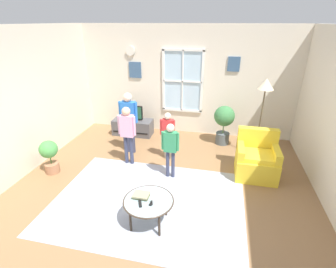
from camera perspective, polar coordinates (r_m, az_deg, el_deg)
name	(u,v)px	position (r m, az deg, el deg)	size (l,w,h in m)	color
ground_plane	(159,195)	(4.52, -2.13, -13.64)	(5.99, 6.22, 0.02)	olive
back_wall	(186,81)	(6.53, 4.06, 11.84)	(5.39, 0.17, 2.71)	beige
side_wall_left	(4,110)	(5.23, -33.16, 4.67)	(0.12, 5.62, 2.71)	beige
area_rug	(148,201)	(4.38, -4.53, -14.87)	(3.15, 2.31, 0.01)	#999EAD
tv_stand	(133,127)	(6.70, -7.96, 1.58)	(1.03, 0.45, 0.41)	#4C4C51
television	(132,113)	(6.55, -8.17, 4.85)	(0.56, 0.08, 0.39)	#4C4C4C
armchair	(256,159)	(5.15, 19.43, -5.47)	(0.76, 0.74, 0.87)	yellow
coffee_table	(148,202)	(3.76, -4.45, -15.10)	(0.74, 0.74, 0.42)	#99B2B7
book_stack	(141,195)	(3.79, -6.12, -13.68)	(0.24, 0.18, 0.06)	#5B6838
cup	(155,201)	(3.64, -3.07, -14.90)	(0.07, 0.07, 0.11)	white
remote_near_books	(140,204)	(3.68, -6.33, -15.44)	(0.04, 0.14, 0.02)	black
remote_near_cup	(152,202)	(3.68, -3.59, -15.24)	(0.04, 0.14, 0.02)	black
person_red_shirt	(168,131)	(5.26, -0.09, 0.77)	(0.32, 0.15, 1.06)	#726656
person_green_shirt	(170,145)	(4.61, 0.55, -2.46)	(0.33, 0.15, 1.10)	#333851
person_pink_shirt	(127,129)	(5.10, -9.23, 1.07)	(0.38, 0.17, 1.25)	#333851
person_blue_shirt	(129,116)	(5.53, -8.90, 4.00)	(0.42, 0.19, 1.39)	#333851
potted_plant_by_window	(224,121)	(6.12, 12.59, 2.98)	(0.48, 0.48, 0.96)	#4C565B
potted_plant_corner	(49,154)	(5.40, -25.31, -4.17)	(0.35, 0.35, 0.68)	#9E6B4C
floor_lamp	(265,92)	(5.49, 21.13, 8.81)	(0.32, 0.32, 1.73)	black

